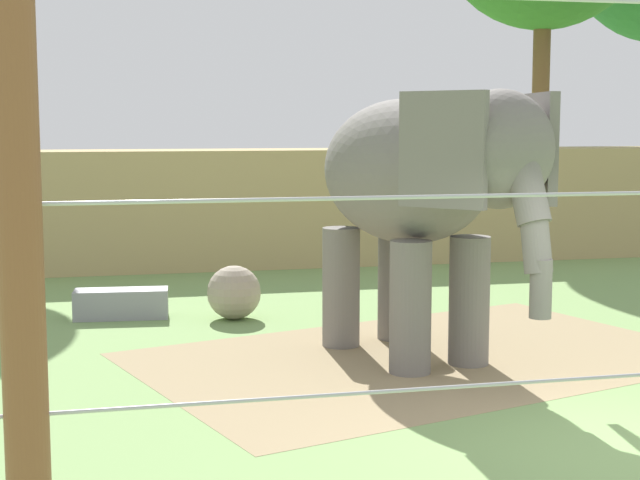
{
  "coord_description": "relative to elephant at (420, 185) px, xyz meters",
  "views": [
    {
      "loc": [
        -4.64,
        -7.53,
        2.93
      ],
      "look_at": [
        -1.73,
        4.84,
        1.4
      ],
      "focal_mm": 54.43,
      "sensor_mm": 36.0,
      "label": 1
    }
  ],
  "objects": [
    {
      "name": "ground_plane",
      "position": [
        0.75,
        -3.69,
        -2.19
      ],
      "size": [
        120.0,
        120.0,
        0.0
      ],
      "primitive_type": "plane",
      "color": "#759956"
    },
    {
      "name": "dirt_patch",
      "position": [
        0.14,
        0.12,
        -2.19
      ],
      "size": [
        7.99,
        6.32,
        0.01
      ],
      "primitive_type": "cube",
      "rotation": [
        0.0,
        0.0,
        0.3
      ],
      "color": "#937F5B",
      "rests_on": "ground"
    },
    {
      "name": "embankment_wall",
      "position": [
        0.75,
        8.66,
        -0.99
      ],
      "size": [
        36.0,
        1.8,
        2.4
      ],
      "primitive_type": "cube",
      "color": "tan",
      "rests_on": "ground"
    },
    {
      "name": "elephant",
      "position": [
        0.0,
        0.0,
        0.0
      ],
      "size": [
        2.42,
        4.34,
        3.3
      ],
      "color": "slate",
      "rests_on": "ground"
    },
    {
      "name": "enrichment_ball",
      "position": [
        -1.86,
        3.06,
        -1.78
      ],
      "size": [
        0.81,
        0.81,
        0.81
      ],
      "primitive_type": "sphere",
      "color": "gray",
      "rests_on": "ground"
    },
    {
      "name": "feed_trough",
      "position": [
        -3.51,
        3.52,
        -1.97
      ],
      "size": [
        1.44,
        0.63,
        0.44
      ],
      "color": "gray",
      "rests_on": "ground"
    }
  ]
}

